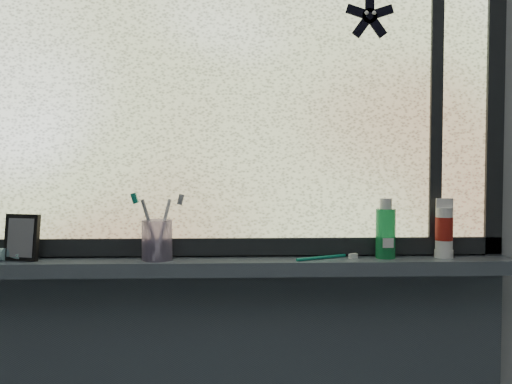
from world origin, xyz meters
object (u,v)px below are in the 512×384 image
object	(u,v)px
vanity_mirror	(22,237)
cream_tube	(444,226)
toothbrush_cup	(157,240)
mouthwash_bottle	(386,228)

from	to	relation	value
vanity_mirror	cream_tube	size ratio (longest dim) A/B	1.06
toothbrush_cup	mouthwash_bottle	distance (m)	0.66
vanity_mirror	mouthwash_bottle	xyz separation A→B (m)	(1.03, 0.00, 0.02)
vanity_mirror	mouthwash_bottle	bearing A→B (deg)	16.88
vanity_mirror	mouthwash_bottle	world-z (taller)	mouthwash_bottle
vanity_mirror	toothbrush_cup	bearing A→B (deg)	15.84
vanity_mirror	cream_tube	distance (m)	1.21
toothbrush_cup	cream_tube	bearing A→B (deg)	0.67
vanity_mirror	cream_tube	bearing A→B (deg)	16.92
mouthwash_bottle	cream_tube	size ratio (longest dim) A/B	1.15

